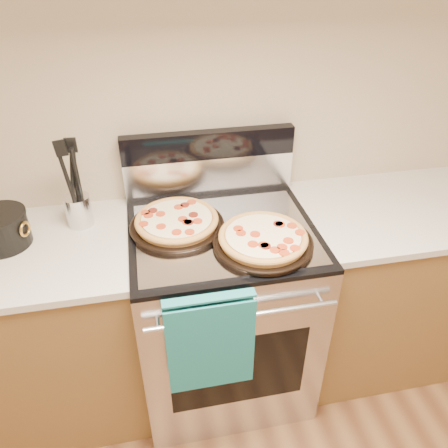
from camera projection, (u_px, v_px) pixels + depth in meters
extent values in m
plane|color=tan|center=(206.00, 98.00, 1.82)|extent=(4.00, 0.00, 4.00)
cube|color=#B7B7BC|center=(223.00, 312.00, 2.04)|extent=(0.76, 0.68, 0.90)
cube|color=black|center=(239.00, 371.00, 1.77)|extent=(0.56, 0.01, 0.40)
cube|color=black|center=(223.00, 231.00, 1.78)|extent=(0.76, 0.68, 0.02)
cube|color=silver|center=(209.00, 175.00, 1.98)|extent=(0.76, 0.06, 0.18)
cube|color=black|center=(209.00, 144.00, 1.90)|extent=(0.76, 0.06, 0.12)
cylinder|color=silver|center=(243.00, 316.00, 1.54)|extent=(0.70, 0.03, 0.03)
cube|color=gray|center=(224.00, 233.00, 1.75)|extent=(0.70, 0.55, 0.01)
cube|color=brown|center=(26.00, 337.00, 1.93)|extent=(1.00, 0.62, 0.88)
cube|color=brown|center=(391.00, 284.00, 2.22)|extent=(1.00, 0.62, 0.88)
cube|color=#BBB2A8|center=(413.00, 208.00, 1.96)|extent=(1.02, 0.64, 0.03)
cylinder|color=silver|center=(79.00, 210.00, 1.79)|extent=(0.12, 0.12, 0.13)
cylinder|color=black|center=(1.00, 231.00, 1.68)|extent=(0.27, 0.27, 0.13)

